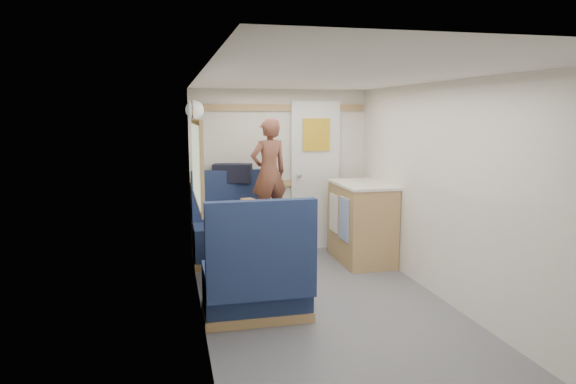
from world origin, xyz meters
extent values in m
plane|color=#515156|center=(0.00, 0.00, 0.00)|extent=(4.50, 4.50, 0.00)
plane|color=silver|center=(0.00, 0.00, 2.00)|extent=(4.50, 4.50, 0.00)
cube|color=silver|center=(0.00, 2.25, 1.00)|extent=(2.20, 0.02, 2.00)
cube|color=silver|center=(-1.10, 0.00, 1.00)|extent=(0.02, 4.50, 2.00)
cube|color=silver|center=(1.10, 0.00, 1.00)|extent=(0.02, 4.50, 2.00)
cube|color=#9F7C48|center=(0.00, 2.23, 0.85)|extent=(2.15, 0.02, 0.08)
cube|color=#9F7C48|center=(0.00, 2.23, 1.78)|extent=(2.15, 0.02, 0.08)
cube|color=#959C84|center=(-1.08, 1.00, 1.25)|extent=(0.04, 1.30, 0.72)
cube|color=white|center=(0.45, 2.22, 0.93)|extent=(0.62, 0.04, 1.86)
cube|color=gold|center=(0.45, 2.19, 1.45)|extent=(0.34, 0.03, 0.40)
cylinder|color=silver|center=(0.23, 2.17, 0.95)|extent=(0.04, 0.10, 0.04)
cube|color=white|center=(-0.65, 1.00, 0.70)|extent=(0.62, 0.92, 0.04)
cylinder|color=silver|center=(-0.65, 1.00, 0.35)|extent=(0.08, 0.08, 0.66)
cylinder|color=silver|center=(-0.65, 1.00, 0.01)|extent=(0.36, 0.36, 0.03)
cube|color=#161B49|center=(-0.65, 1.80, 0.23)|extent=(0.88, 0.50, 0.45)
cube|color=#161B49|center=(-0.65, 2.08, 0.65)|extent=(0.88, 0.10, 0.80)
cube|color=#9F7C48|center=(-0.65, 1.80, 0.04)|extent=(0.90, 0.52, 0.08)
cube|color=#161B49|center=(-0.65, 0.20, 0.23)|extent=(0.88, 0.50, 0.45)
cube|color=#161B49|center=(-0.65, -0.08, 0.65)|extent=(0.88, 0.10, 0.80)
cube|color=#9F7C48|center=(-0.65, 0.20, 0.04)|extent=(0.90, 0.52, 0.08)
cube|color=#9F7C48|center=(-0.65, 2.12, 0.88)|extent=(0.90, 0.14, 0.04)
sphere|color=white|center=(-1.04, 1.85, 1.75)|extent=(0.20, 0.20, 0.20)
cube|color=#9F7C48|center=(0.82, 1.55, 0.45)|extent=(0.54, 0.90, 0.90)
cube|color=silver|center=(0.82, 1.55, 0.91)|extent=(0.56, 0.92, 0.03)
cube|color=#5972B2|center=(0.54, 1.37, 0.55)|extent=(0.01, 0.30, 0.48)
cube|color=silver|center=(0.54, 1.73, 0.55)|extent=(0.01, 0.28, 0.44)
imported|color=brown|center=(-0.24, 1.70, 1.05)|extent=(0.51, 0.41, 1.21)
cube|color=black|center=(-0.60, 2.12, 1.01)|extent=(0.50, 0.33, 0.22)
cube|color=white|center=(-0.46, 0.64, 0.73)|extent=(0.32, 0.37, 0.02)
sphere|color=orange|center=(-0.56, 0.91, 0.77)|extent=(0.06, 0.06, 0.06)
cube|color=#DAD17E|center=(-0.65, 0.84, 0.76)|extent=(0.12, 0.09, 0.04)
cylinder|color=white|center=(-0.66, 0.89, 0.72)|extent=(0.06, 0.06, 0.01)
cylinder|color=white|center=(-0.66, 0.89, 0.78)|extent=(0.01, 0.01, 0.10)
sphere|color=#4A0716|center=(-0.66, 0.89, 0.85)|extent=(0.08, 0.08, 0.08)
cylinder|color=white|center=(-0.88, 0.65, 0.78)|extent=(0.07, 0.07, 0.12)
cylinder|color=white|center=(-0.60, 0.97, 0.78)|extent=(0.07, 0.07, 0.12)
cylinder|color=#8B5914|center=(-0.43, 1.05, 0.78)|extent=(0.07, 0.07, 0.11)
cylinder|color=black|center=(-0.71, 0.98, 0.76)|extent=(0.03, 0.03, 0.09)
cube|color=olive|center=(-0.51, 1.37, 0.77)|extent=(0.18, 0.25, 0.09)
camera|label=1|loc=(-1.33, -3.93, 1.72)|focal=32.00mm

